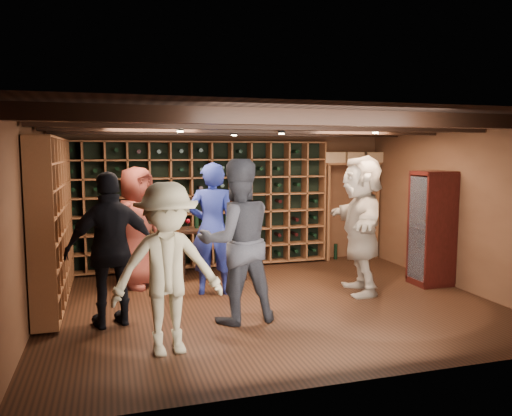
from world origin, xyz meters
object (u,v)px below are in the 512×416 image
object	(u,v)px
man_grey_suit	(237,241)
guest_red_floral	(137,227)
guest_woman_black	(112,250)
man_blue_shirt	(212,229)
display_cabinet	(432,231)
guest_beige	(361,225)
tasting_table	(213,234)
guest_khaki	(168,269)

from	to	relation	value
man_grey_suit	guest_red_floral	world-z (taller)	man_grey_suit
guest_woman_black	man_grey_suit	bearing A→B (deg)	154.65
man_grey_suit	guest_red_floral	size ratio (longest dim) A/B	1.07
man_blue_shirt	guest_red_floral	world-z (taller)	man_blue_shirt
man_grey_suit	guest_red_floral	distance (m)	2.23
display_cabinet	guest_beige	world-z (taller)	guest_beige
man_grey_suit	guest_beige	distance (m)	2.19
guest_beige	tasting_table	distance (m)	2.42
display_cabinet	man_grey_suit	bearing A→B (deg)	-166.49
guest_woman_black	tasting_table	xyz separation A→B (m)	(1.61, 1.91, -0.19)
man_grey_suit	guest_khaki	world-z (taller)	man_grey_suit
guest_red_floral	guest_khaki	world-z (taller)	guest_red_floral
man_blue_shirt	tasting_table	size ratio (longest dim) A/B	1.64
tasting_table	man_blue_shirt	bearing A→B (deg)	-92.17
guest_beige	guest_khaki	bearing A→B (deg)	-49.60
man_blue_shirt	guest_red_floral	xyz separation A→B (m)	(-1.03, 0.68, -0.03)
guest_woman_black	display_cabinet	bearing A→B (deg)	171.30
man_grey_suit	tasting_table	world-z (taller)	man_grey_suit
man_grey_suit	guest_beige	bearing A→B (deg)	-165.43
guest_khaki	guest_beige	world-z (taller)	guest_beige
guest_khaki	tasting_table	xyz separation A→B (m)	(1.07, 2.92, -0.15)
guest_khaki	guest_red_floral	bearing A→B (deg)	87.40
guest_beige	display_cabinet	bearing A→B (deg)	107.91
guest_beige	guest_woman_black	bearing A→B (deg)	-68.46
guest_khaki	guest_beige	xyz separation A→B (m)	(2.99, 1.47, 0.13)
guest_beige	man_blue_shirt	bearing A→B (deg)	-90.57
guest_red_floral	tasting_table	world-z (taller)	guest_red_floral
man_blue_shirt	guest_khaki	world-z (taller)	man_blue_shirt
man_grey_suit	guest_khaki	bearing A→B (deg)	34.61
man_blue_shirt	man_grey_suit	size ratio (longest dim) A/B	0.97
man_blue_shirt	guest_khaki	xyz separation A→B (m)	(-0.87, -2.03, -0.08)
display_cabinet	guest_woman_black	xyz separation A→B (m)	(-4.79, -0.54, 0.07)
man_blue_shirt	guest_khaki	size ratio (longest dim) A/B	1.09
guest_beige	man_grey_suit	bearing A→B (deg)	-56.62
tasting_table	man_grey_suit	bearing A→B (deg)	-83.81
man_grey_suit	tasting_table	bearing A→B (deg)	-98.58
guest_khaki	tasting_table	size ratio (longest dim) A/B	1.51
guest_woman_black	guest_beige	world-z (taller)	guest_beige
man_blue_shirt	man_grey_suit	xyz separation A→B (m)	(0.05, -1.27, 0.03)
guest_woman_black	guest_khaki	distance (m)	1.15
man_blue_shirt	guest_woman_black	xyz separation A→B (m)	(-1.41, -1.01, -0.04)
man_grey_suit	guest_khaki	size ratio (longest dim) A/B	1.12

